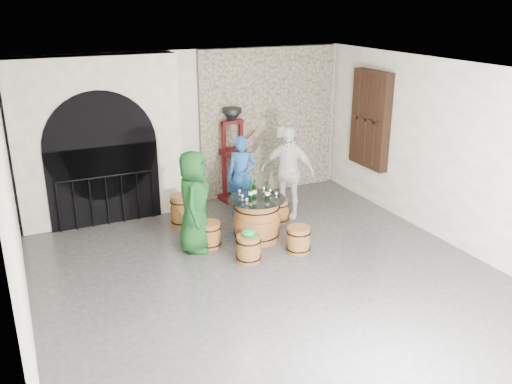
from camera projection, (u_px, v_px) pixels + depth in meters
name	position (u px, v px, depth m)	size (l,w,h in m)	color
ground	(275.00, 283.00, 8.39)	(8.00, 8.00, 0.00)	#323235
wall_back	(190.00, 129.00, 11.27)	(8.00, 8.00, 0.00)	silver
wall_front	(497.00, 331.00, 4.43)	(8.00, 8.00, 0.00)	silver
wall_left	(15.00, 226.00, 6.47)	(8.00, 8.00, 0.00)	silver
wall_right	(459.00, 157.00, 9.23)	(8.00, 8.00, 0.00)	silver
ceiling	(278.00, 74.00, 7.31)	(8.00, 8.00, 0.00)	beige
stone_facing_panel	(268.00, 121.00, 11.93)	(3.20, 0.12, 3.18)	gray
arched_opening	(99.00, 142.00, 10.30)	(3.10, 0.60, 3.19)	silver
shuttered_window	(370.00, 119.00, 11.17)	(0.23, 1.10, 2.00)	black
barrel_table	(257.00, 219.00, 9.80)	(1.03, 1.03, 0.79)	#92572A
barrel_stool_left	(209.00, 235.00, 9.54)	(0.43, 0.43, 0.46)	#92572A
barrel_stool_far	(246.00, 209.00, 10.68)	(0.43, 0.43, 0.46)	#92572A
barrel_stool_right	(278.00, 211.00, 10.61)	(0.43, 0.43, 0.46)	#92572A
barrel_stool_near_right	(298.00, 240.00, 9.35)	(0.43, 0.43, 0.46)	#92572A
barrel_stool_near_left	(249.00, 249.00, 9.02)	(0.43, 0.43, 0.46)	#92572A
green_cap	(249.00, 233.00, 8.92)	(0.26, 0.22, 0.12)	#0C863E
person_green	(194.00, 201.00, 9.23)	(0.87, 0.57, 1.79)	#113F17
person_blue	(242.00, 176.00, 10.81)	(0.59, 0.39, 1.62)	#1B4E98
person_white	(287.00, 172.00, 10.70)	(1.08, 0.45, 1.84)	silver
wine_bottle_left	(251.00, 191.00, 9.62)	(0.08, 0.08, 0.32)	black
wine_bottle_center	(267.00, 192.00, 9.61)	(0.08, 0.08, 0.32)	black
wine_bottle_right	(254.00, 190.00, 9.70)	(0.08, 0.08, 0.32)	black
tasting_glass_a	(247.00, 201.00, 9.40)	(0.05, 0.05, 0.10)	#AA6921
tasting_glass_b	(270.00, 191.00, 9.86)	(0.05, 0.05, 0.10)	#AA6921
tasting_glass_c	(240.00, 192.00, 9.83)	(0.05, 0.05, 0.10)	#AA6921
tasting_glass_d	(264.00, 189.00, 9.97)	(0.05, 0.05, 0.10)	#AA6921
tasting_glass_e	(276.00, 195.00, 9.69)	(0.05, 0.05, 0.10)	#AA6921
tasting_glass_f	(242.00, 197.00, 9.57)	(0.05, 0.05, 0.10)	#AA6921
side_barrel	(182.00, 210.00, 10.43)	(0.47, 0.47, 0.62)	#92572A
corking_press	(233.00, 148.00, 11.49)	(0.85, 0.52, 2.01)	#470B0D
control_box	(280.00, 132.00, 12.04)	(0.18, 0.10, 0.22)	silver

